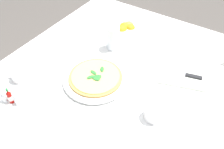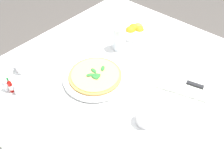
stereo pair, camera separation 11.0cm
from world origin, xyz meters
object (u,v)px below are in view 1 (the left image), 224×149
(water_glass_near_right, at_px, (113,39))
(hot_sauce_bottle, at_px, (10,97))
(pizza_plate, at_px, (96,79))
(pizza, at_px, (96,77))
(dinner_knife, at_px, (182,74))
(coffee_cup_left_edge, at_px, (154,113))
(pepper_shaker, at_px, (17,99))
(salt_shaker, at_px, (4,97))
(napkin_folded, at_px, (182,76))
(coffee_cup_right_edge, at_px, (20,75))
(citrus_bowl, at_px, (126,29))

(water_glass_near_right, height_order, hot_sauce_bottle, water_glass_near_right)
(pizza_plate, relative_size, pizza, 1.22)
(dinner_knife, bearing_deg, hot_sauce_bottle, 29.66)
(coffee_cup_left_edge, relative_size, pepper_shaker, 2.33)
(pizza, bearing_deg, water_glass_near_right, -74.89)
(pizza, xyz_separation_m, coffee_cup_left_edge, (-0.32, 0.04, 0.01))
(salt_shaker, xyz_separation_m, pepper_shaker, (-0.06, -0.02, 0.00))
(coffee_cup_left_edge, relative_size, napkin_folded, 0.53)
(napkin_folded, bearing_deg, salt_shaker, 25.51)
(hot_sauce_bottle, distance_m, pepper_shaker, 0.03)
(coffee_cup_left_edge, xyz_separation_m, salt_shaker, (0.57, 0.26, -0.01))
(water_glass_near_right, bearing_deg, pepper_shaker, 76.52)
(pizza, bearing_deg, coffee_cup_left_edge, 172.09)
(coffee_cup_right_edge, xyz_separation_m, coffee_cup_left_edge, (-0.61, -0.14, 0.00))
(citrus_bowl, bearing_deg, dinner_knife, 157.50)
(pizza, xyz_separation_m, pepper_shaker, (0.20, 0.29, 0.00))
(citrus_bowl, bearing_deg, pepper_shaker, 80.00)
(napkin_folded, xyz_separation_m, citrus_bowl, (0.41, -0.17, 0.02))
(coffee_cup_left_edge, relative_size, citrus_bowl, 0.87)
(water_glass_near_right, distance_m, salt_shaker, 0.59)
(water_glass_near_right, bearing_deg, pizza, 105.11)
(pizza_plate, relative_size, dinner_knife, 1.56)
(citrus_bowl, bearing_deg, coffee_cup_left_edge, 131.27)
(coffee_cup_left_edge, distance_m, napkin_folded, 0.28)
(napkin_folded, relative_size, citrus_bowl, 1.66)
(pizza_plate, distance_m, water_glass_near_right, 0.26)
(pizza_plate, distance_m, pepper_shaker, 0.35)
(citrus_bowl, xyz_separation_m, salt_shaker, (0.18, 0.71, -0.00))
(coffee_cup_right_edge, relative_size, salt_shaker, 2.31)
(dinner_knife, bearing_deg, napkin_folded, -180.00)
(coffee_cup_right_edge, bearing_deg, citrus_bowl, -110.74)
(pizza, distance_m, pepper_shaker, 0.35)
(pizza_plate, relative_size, water_glass_near_right, 2.34)
(citrus_bowl, bearing_deg, napkin_folded, 157.72)
(coffee_cup_right_edge, xyz_separation_m, hot_sauce_bottle, (-0.07, 0.11, 0.01))
(pepper_shaker, bearing_deg, citrus_bowl, -100.00)
(water_glass_near_right, height_order, citrus_bowl, water_glass_near_right)
(pizza_plate, relative_size, salt_shaker, 5.36)
(pizza_plate, bearing_deg, dinner_knife, -144.47)
(pizza_plate, relative_size, pepper_shaker, 5.36)
(pepper_shaker, bearing_deg, napkin_folded, -135.28)
(citrus_bowl, bearing_deg, water_glass_near_right, 92.93)
(pizza_plate, distance_m, coffee_cup_left_edge, 0.32)
(coffee_cup_right_edge, height_order, hot_sauce_bottle, hot_sauce_bottle)
(water_glass_near_right, relative_size, salt_shaker, 2.29)
(dinner_knife, bearing_deg, salt_shaker, 28.78)
(water_glass_near_right, bearing_deg, coffee_cup_left_edge, 142.39)
(coffee_cup_right_edge, bearing_deg, water_glass_near_right, -117.79)
(coffee_cup_left_edge, xyz_separation_m, napkin_folded, (-0.02, -0.28, -0.02))
(hot_sauce_bottle, bearing_deg, coffee_cup_left_edge, -154.81)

